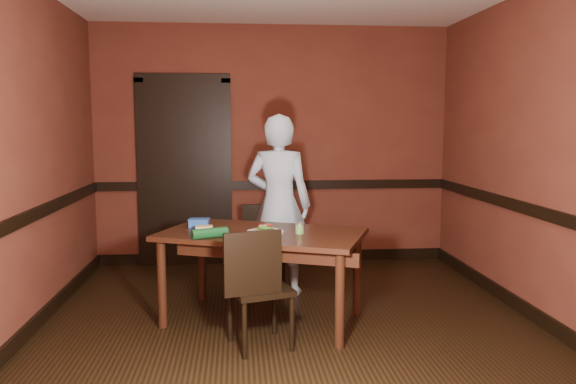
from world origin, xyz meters
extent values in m
cube|color=black|center=(0.00, 0.00, 0.00)|extent=(4.00, 4.50, 0.01)
cube|color=maroon|center=(0.00, 2.25, 1.35)|extent=(4.00, 0.02, 2.70)
cube|color=maroon|center=(0.00, -2.25, 1.35)|extent=(4.00, 0.02, 2.70)
cube|color=maroon|center=(-2.00, 0.00, 1.35)|extent=(0.02, 4.50, 2.70)
cube|color=maroon|center=(2.00, 0.00, 1.35)|extent=(0.02, 4.50, 2.70)
cube|color=black|center=(0.00, 2.23, 0.90)|extent=(4.00, 0.03, 0.10)
cube|color=black|center=(-1.99, 0.00, 0.90)|extent=(0.03, 4.50, 0.10)
cube|color=black|center=(1.99, 0.00, 0.90)|extent=(0.03, 4.50, 0.10)
cube|color=black|center=(0.00, 2.23, 0.06)|extent=(4.00, 0.03, 0.12)
cube|color=black|center=(-1.99, 0.00, 0.06)|extent=(0.03, 4.50, 0.12)
cube|color=black|center=(1.99, 0.00, 0.06)|extent=(0.03, 4.50, 0.12)
cube|color=black|center=(-1.00, 2.21, 1.02)|extent=(0.85, 0.04, 2.05)
cube|color=black|center=(-1.48, 2.23, 1.02)|extent=(0.10, 0.06, 2.15)
cube|color=black|center=(-0.52, 2.23, 1.02)|extent=(0.10, 0.06, 2.15)
cube|color=black|center=(-1.00, 2.23, 2.10)|extent=(1.05, 0.06, 0.10)
cube|color=black|center=(-0.21, 0.28, 0.37)|extent=(1.80, 1.41, 0.74)
imported|color=silver|center=(-0.02, 1.06, 0.85)|extent=(0.71, 0.58, 1.69)
cylinder|color=silver|center=(-0.19, 0.20, 0.75)|extent=(0.29, 0.29, 0.01)
cube|color=#A2824E|center=(-0.19, 0.20, 0.77)|extent=(0.13, 0.12, 0.02)
ellipsoid|color=#3D8324|center=(-0.19, 0.20, 0.79)|extent=(0.12, 0.11, 0.03)
cylinder|color=#B0030E|center=(-0.22, 0.22, 0.81)|extent=(0.05, 0.05, 0.01)
cylinder|color=#B0030E|center=(-0.16, 0.19, 0.81)|extent=(0.05, 0.05, 0.01)
cylinder|color=#7CB461|center=(-0.23, 0.17, 0.81)|extent=(0.04, 0.04, 0.01)
cylinder|color=#7CB461|center=(-0.17, 0.23, 0.81)|extent=(0.04, 0.04, 0.01)
cylinder|color=#7CB461|center=(-0.19, 0.20, 0.81)|extent=(0.04, 0.04, 0.01)
cylinder|color=#679648|center=(0.08, 0.17, 0.78)|extent=(0.07, 0.07, 0.07)
cylinder|color=#B3B4AC|center=(0.08, 0.17, 0.82)|extent=(0.07, 0.07, 0.01)
cylinder|color=silver|center=(-0.68, 0.28, 0.75)|extent=(0.17, 0.17, 0.01)
cube|color=#E6BE6A|center=(-0.68, 0.28, 0.77)|extent=(0.13, 0.09, 0.04)
cube|color=blue|center=(-0.73, 0.52, 0.77)|extent=(0.17, 0.12, 0.06)
cube|color=blue|center=(-0.73, 0.52, 0.81)|extent=(0.18, 0.13, 0.01)
cylinder|color=#11421B|center=(-0.62, 0.06, 0.78)|extent=(0.29, 0.18, 0.08)
camera|label=1|loc=(-0.41, -4.15, 1.60)|focal=35.00mm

